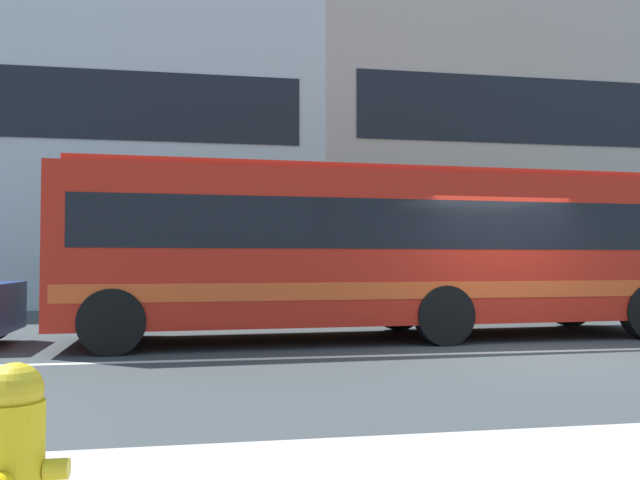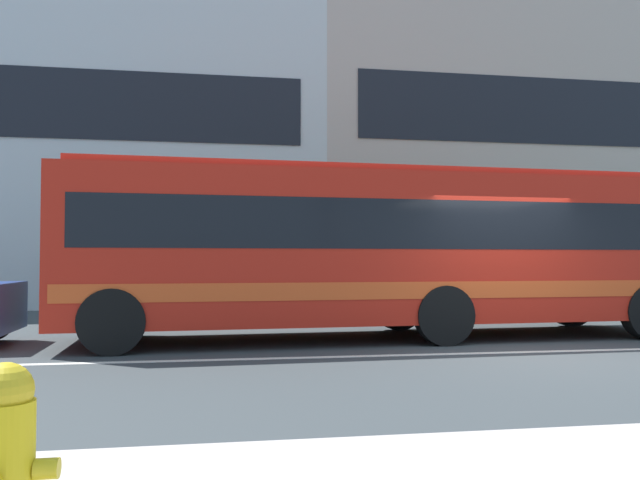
{
  "view_description": "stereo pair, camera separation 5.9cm",
  "coord_description": "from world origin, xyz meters",
  "views": [
    {
      "loc": [
        -4.85,
        -9.04,
        1.41
      ],
      "look_at": [
        -2.99,
        1.98,
        1.78
      ],
      "focal_mm": 35.11,
      "sensor_mm": 36.0,
      "label": 1
    },
    {
      "loc": [
        -4.79,
        -9.05,
        1.41
      ],
      "look_at": [
        -2.99,
        1.98,
        1.78
      ],
      "focal_mm": 35.11,
      "sensor_mm": 36.0,
      "label": 2
    }
  ],
  "objects": [
    {
      "name": "hedge_row_far",
      "position": [
        1.96,
        5.43,
        0.47
      ],
      "size": [
        18.99,
        1.1,
        0.94
      ],
      "primitive_type": "cube",
      "color": "#1F581E",
      "rests_on": "ground_plane"
    },
    {
      "name": "ground_plane",
      "position": [
        0.0,
        0.0,
        0.0
      ],
      "size": [
        160.0,
        160.0,
        0.0
      ],
      "primitive_type": "plane",
      "color": "#373E40"
    },
    {
      "name": "lane_centre_line",
      "position": [
        0.0,
        0.0,
        0.0
      ],
      "size": [
        60.0,
        0.16,
        0.01
      ],
      "primitive_type": "cube",
      "color": "silver",
      "rests_on": "ground_plane"
    },
    {
      "name": "apartment_block_right",
      "position": [
        10.67,
        14.8,
        5.43
      ],
      "size": [
        24.34,
        10.22,
        10.86
      ],
      "color": "#B9A99D",
      "rests_on": "ground_plane"
    },
    {
      "name": "apartment_block_left",
      "position": [
        -11.79,
        14.8,
        5.12
      ],
      "size": [
        20.58,
        10.22,
        10.24
      ],
      "color": "silver",
      "rests_on": "ground_plane"
    },
    {
      "name": "fire_hydrant",
      "position": [
        -5.7,
        -6.17,
        0.53
      ],
      "size": [
        0.46,
        0.41,
        0.82
      ],
      "color": "gold",
      "rests_on": "sidewalk_near"
    },
    {
      "name": "transit_bus",
      "position": [
        -1.8,
        2.08,
        1.67
      ],
      "size": [
        11.34,
        3.07,
        3.03
      ],
      "color": "red",
      "rests_on": "ground_plane"
    }
  ]
}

